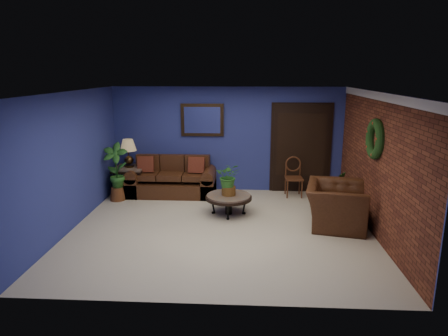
# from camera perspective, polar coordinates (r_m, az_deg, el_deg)

# --- Properties ---
(floor) EXTENTS (5.50, 5.50, 0.00)m
(floor) POSITION_cam_1_polar(r_m,az_deg,el_deg) (7.53, -0.41, -8.58)
(floor) COLOR beige
(floor) RESTS_ON ground
(wall_back) EXTENTS (5.50, 0.04, 2.50)m
(wall_back) POSITION_cam_1_polar(r_m,az_deg,el_deg) (9.60, 0.51, 4.09)
(wall_back) COLOR navy
(wall_back) RESTS_ON ground
(wall_left) EXTENTS (0.04, 5.00, 2.50)m
(wall_left) POSITION_cam_1_polar(r_m,az_deg,el_deg) (7.81, -20.99, 0.94)
(wall_left) COLOR navy
(wall_left) RESTS_ON ground
(wall_right_brick) EXTENTS (0.04, 5.00, 2.50)m
(wall_right_brick) POSITION_cam_1_polar(r_m,az_deg,el_deg) (7.50, 21.04, 0.42)
(wall_right_brick) COLOR brown
(wall_right_brick) RESTS_ON ground
(ceiling) EXTENTS (5.50, 5.00, 0.02)m
(ceiling) POSITION_cam_1_polar(r_m,az_deg,el_deg) (6.97, -0.45, 10.79)
(ceiling) COLOR silver
(ceiling) RESTS_ON wall_back
(crown_molding) EXTENTS (0.03, 5.00, 0.14)m
(crown_molding) POSITION_cam_1_polar(r_m,az_deg,el_deg) (7.33, 21.61, 9.44)
(crown_molding) COLOR white
(crown_molding) RESTS_ON wall_right_brick
(wall_mirror) EXTENTS (1.02, 0.06, 0.77)m
(wall_mirror) POSITION_cam_1_polar(r_m,az_deg,el_deg) (9.54, -3.12, 6.86)
(wall_mirror) COLOR #402B15
(wall_mirror) RESTS_ON wall_back
(closet_door) EXTENTS (1.44, 0.06, 2.18)m
(closet_door) POSITION_cam_1_polar(r_m,az_deg,el_deg) (9.68, 10.92, 2.72)
(closet_door) COLOR black
(closet_door) RESTS_ON wall_back
(wreath) EXTENTS (0.16, 0.72, 0.72)m
(wreath) POSITION_cam_1_polar(r_m,az_deg,el_deg) (7.44, 20.78, 3.89)
(wreath) COLOR black
(wreath) RESTS_ON wall_right_brick
(sofa) EXTENTS (2.04, 0.88, 0.92)m
(sofa) POSITION_cam_1_polar(r_m,az_deg,el_deg) (9.54, -7.40, -1.93)
(sofa) COLOR #462514
(sofa) RESTS_ON ground
(coffee_table) EXTENTS (0.94, 0.94, 0.41)m
(coffee_table) POSITION_cam_1_polar(r_m,az_deg,el_deg) (8.13, 0.67, -4.26)
(coffee_table) COLOR #524D48
(coffee_table) RESTS_ON ground
(end_table) EXTENTS (0.72, 0.72, 0.65)m
(end_table) POSITION_cam_1_polar(r_m,az_deg,el_deg) (9.70, -13.33, -0.71)
(end_table) COLOR #524D48
(end_table) RESTS_ON ground
(table_lamp) EXTENTS (0.38, 0.38, 0.63)m
(table_lamp) POSITION_cam_1_polar(r_m,az_deg,el_deg) (9.58, -13.51, 2.55)
(table_lamp) COLOR #402B15
(table_lamp) RESTS_ON end_table
(side_chair) EXTENTS (0.41, 0.41, 0.92)m
(side_chair) POSITION_cam_1_polar(r_m,az_deg,el_deg) (9.43, 9.91, -0.85)
(side_chair) COLOR #582C19
(side_chair) RESTS_ON ground
(armchair) EXTENTS (1.31, 1.43, 0.80)m
(armchair) POSITION_cam_1_polar(r_m,az_deg,el_deg) (7.82, 15.71, -5.11)
(armchair) COLOR #462514
(armchair) RESTS_ON ground
(coffee_plant) EXTENTS (0.50, 0.44, 0.66)m
(coffee_plant) POSITION_cam_1_polar(r_m,az_deg,el_deg) (8.01, 0.68, -1.40)
(coffee_plant) COLOR brown
(coffee_plant) RESTS_ON coffee_table
(floor_plant) EXTENTS (0.45, 0.40, 0.83)m
(floor_plant) POSITION_cam_1_polar(r_m,az_deg,el_deg) (8.69, 15.76, -3.01)
(floor_plant) COLOR brown
(floor_plant) RESTS_ON ground
(tall_plant) EXTENTS (0.58, 0.42, 1.31)m
(tall_plant) POSITION_cam_1_polar(r_m,az_deg,el_deg) (9.22, -15.18, -0.30)
(tall_plant) COLOR brown
(tall_plant) RESTS_ON ground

